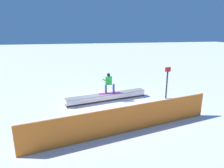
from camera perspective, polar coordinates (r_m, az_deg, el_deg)
ground_plane at (r=12.79m, az=-1.45°, el=-5.01°), size 120.00×120.00×0.00m
grind_box at (r=12.71m, az=-1.45°, el=-4.05°), size 5.41×1.54×0.50m
snowboarder at (r=12.48m, az=-0.94°, el=0.41°), size 1.44×0.42×1.36m
safety_fence at (r=8.81m, az=4.34°, el=-10.39°), size 8.94×1.68×1.26m
trail_marker at (r=13.45m, az=15.84°, el=0.56°), size 0.40×0.10×2.16m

